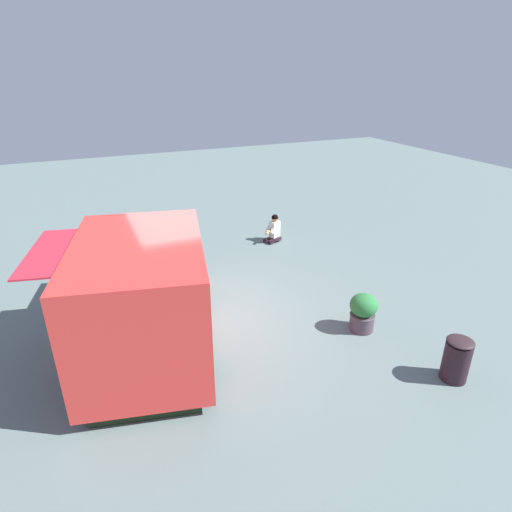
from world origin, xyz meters
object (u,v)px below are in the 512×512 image
object	(u,v)px
planter_flowering_near	(44,257)
person_customer	(274,231)
planter_flowering_far	(363,311)
trash_bin	(457,359)
food_truck	(145,292)

from	to	relation	value
planter_flowering_near	person_customer	bearing A→B (deg)	-5.93
planter_flowering_far	trash_bin	size ratio (longest dim) A/B	0.99
person_customer	planter_flowering_far	size ratio (longest dim) A/B	1.05
person_customer	trash_bin	bearing A→B (deg)	-89.57
food_truck	person_customer	world-z (taller)	food_truck
person_customer	trash_bin	xyz separation A→B (m)	(0.05, -7.23, 0.09)
planter_flowering_near	trash_bin	size ratio (longest dim) A/B	0.88
person_customer	food_truck	bearing A→B (deg)	-140.14
person_customer	planter_flowering_far	world-z (taller)	person_customer
person_customer	planter_flowering_near	bearing A→B (deg)	174.07
food_truck	planter_flowering_near	xyz separation A→B (m)	(-1.98, 4.62, -0.78)
planter_flowering_near	trash_bin	distance (m)	10.40
food_truck	planter_flowering_far	world-z (taller)	food_truck
person_customer	planter_flowering_near	distance (m)	6.72
person_customer	trash_bin	size ratio (longest dim) A/B	1.04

